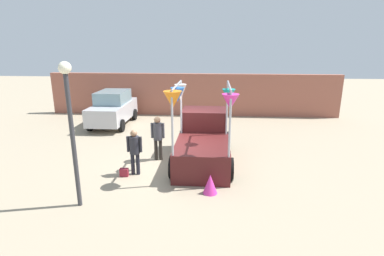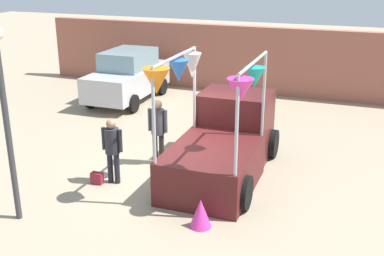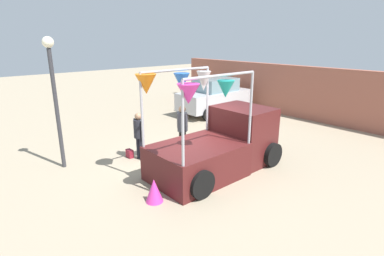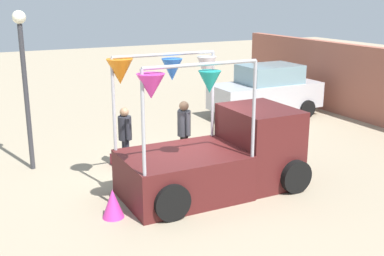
{
  "view_description": "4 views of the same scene",
  "coord_description": "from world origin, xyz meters",
  "px_view_note": "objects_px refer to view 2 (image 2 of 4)",
  "views": [
    {
      "loc": [
        1.4,
        -10.42,
        4.37
      ],
      "look_at": [
        0.62,
        -0.21,
        1.48
      ],
      "focal_mm": 28.0,
      "sensor_mm": 36.0,
      "label": 1
    },
    {
      "loc": [
        4.06,
        -10.15,
        5.07
      ],
      "look_at": [
        0.38,
        -0.12,
        1.28
      ],
      "focal_mm": 45.0,
      "sensor_mm": 36.0,
      "label": 2
    },
    {
      "loc": [
        6.93,
        -5.83,
        3.9
      ],
      "look_at": [
        0.6,
        -0.33,
        1.38
      ],
      "focal_mm": 28.0,
      "sensor_mm": 36.0,
      "label": 3
    },
    {
      "loc": [
        9.9,
        -4.78,
        4.31
      ],
      "look_at": [
        0.76,
        -0.15,
        1.46
      ],
      "focal_mm": 45.0,
      "sensor_mm": 36.0,
      "label": 4
    }
  ],
  "objects_px": {
    "vendor_truck": "(224,139)",
    "person_customer": "(112,145)",
    "person_vendor": "(158,126)",
    "handbag": "(97,178)",
    "parked_car": "(128,76)",
    "street_lamp": "(3,98)",
    "folded_kite_bundle_magenta": "(201,213)"
  },
  "relations": [
    {
      "from": "street_lamp",
      "to": "folded_kite_bundle_magenta",
      "type": "xyz_separation_m",
      "value": [
        3.63,
        0.97,
        -2.28
      ]
    },
    {
      "from": "parked_car",
      "to": "folded_kite_bundle_magenta",
      "type": "bearing_deg",
      "value": -54.05
    },
    {
      "from": "vendor_truck",
      "to": "person_vendor",
      "type": "xyz_separation_m",
      "value": [
        -1.73,
        -0.12,
        0.18
      ]
    },
    {
      "from": "vendor_truck",
      "to": "person_vendor",
      "type": "height_order",
      "value": "vendor_truck"
    },
    {
      "from": "parked_car",
      "to": "person_vendor",
      "type": "distance_m",
      "value": 6.07
    },
    {
      "from": "person_customer",
      "to": "street_lamp",
      "type": "bearing_deg",
      "value": -115.56
    },
    {
      "from": "person_vendor",
      "to": "street_lamp",
      "type": "height_order",
      "value": "street_lamp"
    },
    {
      "from": "vendor_truck",
      "to": "parked_car",
      "type": "height_order",
      "value": "vendor_truck"
    },
    {
      "from": "street_lamp",
      "to": "handbag",
      "type": "bearing_deg",
      "value": 70.8
    },
    {
      "from": "person_vendor",
      "to": "handbag",
      "type": "relative_size",
      "value": 6.16
    },
    {
      "from": "folded_kite_bundle_magenta",
      "to": "person_vendor",
      "type": "bearing_deg",
      "value": 128.53
    },
    {
      "from": "person_customer",
      "to": "folded_kite_bundle_magenta",
      "type": "xyz_separation_m",
      "value": [
        2.6,
        -1.19,
        -0.66
      ]
    },
    {
      "from": "vendor_truck",
      "to": "parked_car",
      "type": "distance_m",
      "value": 7.11
    },
    {
      "from": "person_vendor",
      "to": "handbag",
      "type": "bearing_deg",
      "value": -119.08
    },
    {
      "from": "handbag",
      "to": "person_customer",
      "type": "bearing_deg",
      "value": 29.74
    },
    {
      "from": "parked_car",
      "to": "handbag",
      "type": "bearing_deg",
      "value": -68.84
    },
    {
      "from": "person_customer",
      "to": "person_vendor",
      "type": "bearing_deg",
      "value": 68.92
    },
    {
      "from": "vendor_truck",
      "to": "parked_car",
      "type": "xyz_separation_m",
      "value": [
        -5.17,
        4.88,
        0.08
      ]
    },
    {
      "from": "person_vendor",
      "to": "folded_kite_bundle_magenta",
      "type": "relative_size",
      "value": 2.87
    },
    {
      "from": "person_vendor",
      "to": "street_lamp",
      "type": "bearing_deg",
      "value": -113.83
    },
    {
      "from": "street_lamp",
      "to": "folded_kite_bundle_magenta",
      "type": "relative_size",
      "value": 6.6
    },
    {
      "from": "person_customer",
      "to": "street_lamp",
      "type": "relative_size",
      "value": 0.4
    },
    {
      "from": "vendor_truck",
      "to": "person_customer",
      "type": "relative_size",
      "value": 2.6
    },
    {
      "from": "parked_car",
      "to": "folded_kite_bundle_magenta",
      "type": "relative_size",
      "value": 6.67
    },
    {
      "from": "handbag",
      "to": "street_lamp",
      "type": "bearing_deg",
      "value": -109.2
    },
    {
      "from": "person_customer",
      "to": "handbag",
      "type": "distance_m",
      "value": 0.91
    },
    {
      "from": "folded_kite_bundle_magenta",
      "to": "handbag",
      "type": "bearing_deg",
      "value": 161.47
    },
    {
      "from": "person_vendor",
      "to": "street_lamp",
      "type": "distance_m",
      "value": 4.18
    },
    {
      "from": "parked_car",
      "to": "person_vendor",
      "type": "relative_size",
      "value": 2.32
    },
    {
      "from": "vendor_truck",
      "to": "person_vendor",
      "type": "distance_m",
      "value": 1.74
    },
    {
      "from": "handbag",
      "to": "folded_kite_bundle_magenta",
      "type": "distance_m",
      "value": 3.11
    },
    {
      "from": "folded_kite_bundle_magenta",
      "to": "vendor_truck",
      "type": "bearing_deg",
      "value": 96.94
    }
  ]
}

